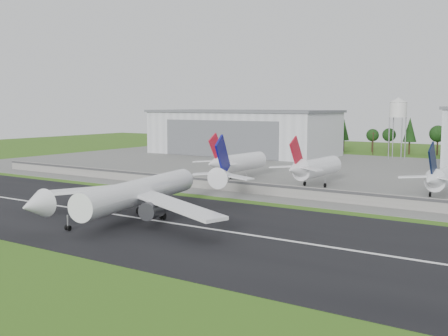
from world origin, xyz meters
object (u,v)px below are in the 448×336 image
Objects in this scene: parked_jet_red_a at (236,162)px; parked_jet_red_b at (313,168)px; main_airliner at (138,198)px; parked_jet_navy at (443,177)px.

parked_jet_red_a is 1.00× the size of parked_jet_red_b.
main_airliner is at bearing -75.60° from parked_jet_red_a.
parked_jet_red_b is (11.55, 67.00, 1.37)m from main_airliner.
parked_jet_red_b is at bearing -0.01° from parked_jet_red_a.
parked_jet_red_b is 38.80m from parked_jet_navy.
parked_jet_navy is at bearing -138.91° from main_airliner.
main_airliner is 1.88× the size of parked_jet_red_a.
parked_jet_navy is (67.56, -0.04, -0.28)m from parked_jet_red_a.
parked_jet_red_b is (28.76, -0.01, -0.04)m from parked_jet_red_a.
main_airliner reaches higher than parked_jet_red_b.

